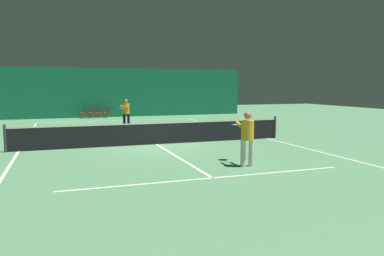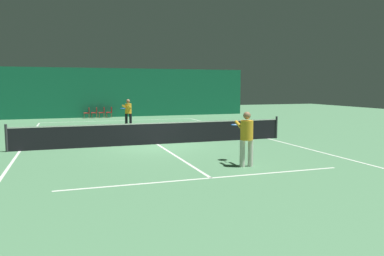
% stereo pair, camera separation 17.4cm
% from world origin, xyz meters
% --- Properties ---
extents(ground_plane, '(60.00, 60.00, 0.00)m').
position_xyz_m(ground_plane, '(0.00, 0.00, 0.00)').
color(ground_plane, '#4C7F56').
extents(backdrop_curtain, '(23.00, 0.12, 3.99)m').
position_xyz_m(backdrop_curtain, '(0.00, 15.44, 1.99)').
color(backdrop_curtain, '#146042').
rests_on(backdrop_curtain, ground).
extents(court_line_baseline_far, '(11.00, 0.10, 0.00)m').
position_xyz_m(court_line_baseline_far, '(0.00, 11.90, 0.00)').
color(court_line_baseline_far, silver).
rests_on(court_line_baseline_far, ground).
extents(court_line_service_far, '(8.25, 0.10, 0.00)m').
position_xyz_m(court_line_service_far, '(0.00, 6.40, 0.00)').
color(court_line_service_far, silver).
rests_on(court_line_service_far, ground).
extents(court_line_service_near, '(8.25, 0.10, 0.00)m').
position_xyz_m(court_line_service_near, '(0.00, -6.40, 0.00)').
color(court_line_service_near, silver).
rests_on(court_line_service_near, ground).
extents(court_line_sideline_left, '(0.10, 23.80, 0.00)m').
position_xyz_m(court_line_sideline_left, '(-5.50, 0.00, 0.00)').
color(court_line_sideline_left, silver).
rests_on(court_line_sideline_left, ground).
extents(court_line_sideline_right, '(0.10, 23.80, 0.00)m').
position_xyz_m(court_line_sideline_right, '(5.50, 0.00, 0.00)').
color(court_line_sideline_right, silver).
rests_on(court_line_sideline_right, ground).
extents(court_line_centre, '(0.10, 12.80, 0.00)m').
position_xyz_m(court_line_centre, '(0.00, 0.00, 0.00)').
color(court_line_centre, silver).
rests_on(court_line_centre, ground).
extents(tennis_net, '(12.00, 0.10, 1.07)m').
position_xyz_m(tennis_net, '(0.00, 0.00, 0.51)').
color(tennis_net, black).
rests_on(tennis_net, ground).
extents(player_near, '(0.51, 1.41, 1.74)m').
position_xyz_m(player_near, '(1.61, -5.33, 1.01)').
color(player_near, beige).
rests_on(player_near, ground).
extents(player_far, '(0.95, 1.39, 1.73)m').
position_xyz_m(player_far, '(-0.12, 7.12, 1.01)').
color(player_far, black).
rests_on(player_far, ground).
extents(courtside_chair_0, '(0.44, 0.44, 0.84)m').
position_xyz_m(courtside_chair_0, '(-2.11, 14.89, 0.49)').
color(courtside_chair_0, brown).
rests_on(courtside_chair_0, ground).
extents(courtside_chair_1, '(0.44, 0.44, 0.84)m').
position_xyz_m(courtside_chair_1, '(-1.53, 14.89, 0.49)').
color(courtside_chair_1, brown).
rests_on(courtside_chair_1, ground).
extents(courtside_chair_2, '(0.44, 0.44, 0.84)m').
position_xyz_m(courtside_chair_2, '(-0.95, 14.89, 0.49)').
color(courtside_chair_2, brown).
rests_on(courtside_chair_2, ground).
extents(courtside_chair_3, '(0.44, 0.44, 0.84)m').
position_xyz_m(courtside_chair_3, '(-0.36, 14.89, 0.49)').
color(courtside_chair_3, brown).
rests_on(courtside_chair_3, ground).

